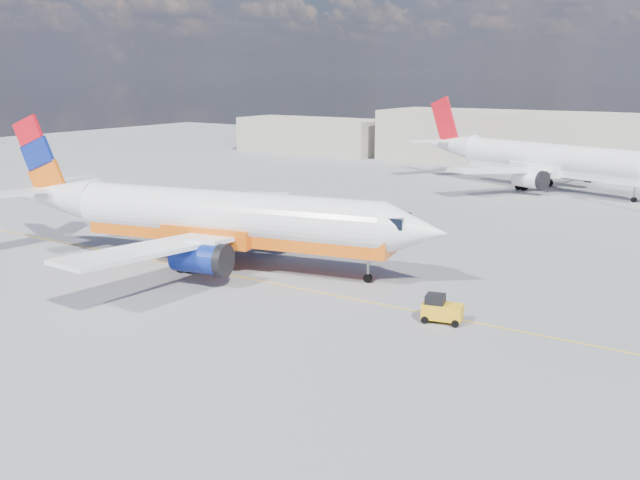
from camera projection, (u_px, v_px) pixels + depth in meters
The scene contains 7 objects.
ground at pixel (270, 300), 44.15m from camera, with size 240.00×240.00×0.00m, color slate.
taxi_line at pixel (298, 288), 46.59m from camera, with size 70.00×0.15×0.01m, color yellow.
terminal_main at pixel (614, 143), 101.79m from camera, with size 70.00×14.00×8.00m, color #A69E8F.
terminal_annex at pixel (311, 135), 126.12m from camera, with size 26.00×10.00×6.00m, color #A69E8F.
main_jet at pixel (215, 218), 51.33m from camera, with size 35.41×27.37×10.68m.
second_jet at pixel (543, 160), 85.75m from camera, with size 35.38×26.88×10.74m.
gse_tug at pixel (441, 309), 40.10m from camera, with size 2.42×1.77×1.58m.
Camera 1 is at (25.56, -33.64, 13.70)m, focal length 40.00 mm.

